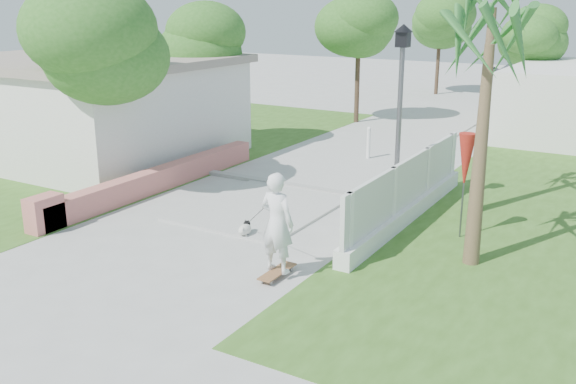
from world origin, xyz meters
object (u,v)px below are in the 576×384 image
Objects in this scene: street_lamp at (399,113)px; skateboarder at (261,217)px; dog at (245,229)px; bollard at (368,142)px; parked_car at (531,74)px; patio_umbrella at (466,162)px.

street_lamp is 2.13× the size of skateboarder.
bollard is at bearing 75.32° from dog.
parked_car is (-1.70, 25.63, -1.61)m from street_lamp.
street_lamp is at bearing 175.78° from parked_car.
parked_car reaches higher than dog.
dog is at bearing -149.57° from patio_umbrella.
bollard is 0.52× the size of skateboarder.
skateboarder is (-1.21, -4.14, -1.58)m from street_lamp.
patio_umbrella is 4.90m from dog.
street_lamp is at bearing -59.04° from bollard.
skateboarder is 4.27× the size of dog.
dog is (0.58, -7.86, -0.39)m from bollard.
parked_car is (1.00, 21.13, 0.23)m from bollard.
street_lamp is 1.93× the size of patio_umbrella.
dog is at bearing -85.82° from bollard.
bollard is at bearing 169.27° from parked_car.
patio_umbrella is at bearing 179.68° from parked_car.
patio_umbrella is (1.90, -1.00, -0.74)m from street_lamp.
parked_car is (-0.49, 29.77, -0.03)m from skateboarder.
skateboarder reaches higher than parked_car.
patio_umbrella is at bearing 11.57° from dog.
dog is at bearing 171.14° from parked_car.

